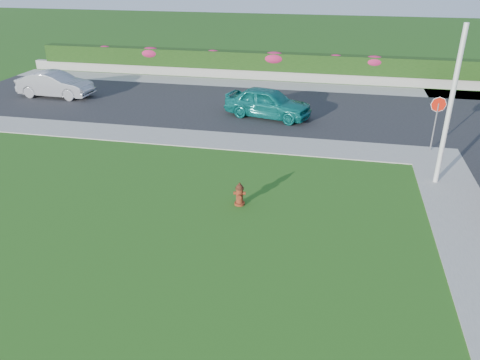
% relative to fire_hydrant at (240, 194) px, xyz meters
% --- Properties ---
extents(ground, '(120.00, 120.00, 0.00)m').
position_rel_fire_hydrant_xyz_m(ground, '(-0.25, -3.55, -0.36)').
color(ground, black).
rests_on(ground, ground).
extents(street_far, '(26.00, 8.00, 0.04)m').
position_rel_fire_hydrant_xyz_m(street_far, '(-5.25, 10.45, -0.34)').
color(street_far, black).
rests_on(street_far, ground).
extents(sidewalk_far, '(24.00, 2.00, 0.04)m').
position_rel_fire_hydrant_xyz_m(sidewalk_far, '(-6.25, 5.45, -0.34)').
color(sidewalk_far, gray).
rests_on(sidewalk_far, ground).
extents(curb_corner, '(2.00, 2.00, 0.04)m').
position_rel_fire_hydrant_xyz_m(curb_corner, '(6.75, 5.45, -0.34)').
color(curb_corner, gray).
rests_on(curb_corner, ground).
extents(sidewalk_beyond, '(34.00, 2.00, 0.04)m').
position_rel_fire_hydrant_xyz_m(sidewalk_beyond, '(-1.25, 15.45, -0.34)').
color(sidewalk_beyond, gray).
rests_on(sidewalk_beyond, ground).
extents(retaining_wall, '(34.00, 0.40, 0.60)m').
position_rel_fire_hydrant_xyz_m(retaining_wall, '(-1.25, 16.95, -0.06)').
color(retaining_wall, gray).
rests_on(retaining_wall, ground).
extents(hedge, '(32.00, 0.90, 1.10)m').
position_rel_fire_hydrant_xyz_m(hedge, '(-1.25, 17.05, 0.79)').
color(hedge, black).
rests_on(hedge, retaining_wall).
extents(fire_hydrant, '(0.40, 0.37, 0.76)m').
position_rel_fire_hydrant_xyz_m(fire_hydrant, '(0.00, 0.00, 0.00)').
color(fire_hydrant, '#4C230B').
rests_on(fire_hydrant, ground).
extents(sedan_teal, '(4.50, 2.66, 1.44)m').
position_rel_fire_hydrant_xyz_m(sedan_teal, '(-0.51, 9.06, 0.40)').
color(sedan_teal, '#0D6662').
rests_on(sedan_teal, street_far).
extents(sedan_silver, '(4.21, 1.57, 1.38)m').
position_rel_fire_hydrant_xyz_m(sedan_silver, '(-12.71, 10.31, 0.37)').
color(sedan_silver, '#97999E').
rests_on(sedan_silver, street_far).
extents(utility_pole, '(0.16, 0.16, 5.34)m').
position_rel_fire_hydrant_xyz_m(utility_pole, '(6.35, 3.00, 2.31)').
color(utility_pole, silver).
rests_on(utility_pole, ground).
extents(stop_sign, '(0.61, 0.10, 2.25)m').
position_rel_fire_hydrant_xyz_m(stop_sign, '(6.63, 6.08, 1.29)').
color(stop_sign, slate).
rests_on(stop_sign, ground).
extents(flower_clump_a, '(1.04, 0.67, 0.52)m').
position_rel_fire_hydrant_xyz_m(flower_clump_a, '(-12.92, 16.95, 1.13)').
color(flower_clump_a, '#C1215E').
rests_on(flower_clump_a, hedge).
extents(flower_clump_b, '(1.48, 0.95, 0.74)m').
position_rel_fire_hydrant_xyz_m(flower_clump_b, '(-9.64, 16.95, 1.05)').
color(flower_clump_b, '#C1215E').
rests_on(flower_clump_b, hedge).
extents(flower_clump_c, '(1.03, 0.66, 0.51)m').
position_rel_fire_hydrant_xyz_m(flower_clump_c, '(-5.36, 16.95, 1.13)').
color(flower_clump_c, '#C1215E').
rests_on(flower_clump_c, hedge).
extents(flower_clump_d, '(1.55, 1.00, 0.77)m').
position_rel_fire_hydrant_xyz_m(flower_clump_d, '(-1.36, 16.95, 1.03)').
color(flower_clump_d, '#C1215E').
rests_on(flower_clump_d, hedge).
extents(flower_clump_e, '(1.04, 0.67, 0.52)m').
position_rel_fire_hydrant_xyz_m(flower_clump_e, '(2.45, 16.95, 1.13)').
color(flower_clump_e, '#C1215E').
rests_on(flower_clump_e, hedge).
extents(flower_clump_f, '(1.36, 0.88, 0.68)m').
position_rel_fire_hydrant_xyz_m(flower_clump_f, '(4.75, 16.95, 1.07)').
color(flower_clump_f, '#C1215E').
rests_on(flower_clump_f, hedge).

